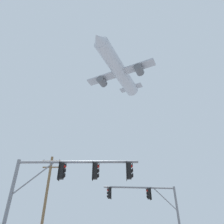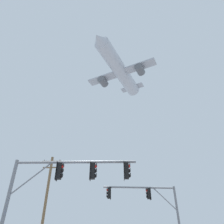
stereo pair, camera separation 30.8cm
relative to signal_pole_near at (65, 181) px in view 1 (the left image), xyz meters
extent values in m
cylinder|color=slate|center=(-2.89, -0.05, -1.61)|extent=(0.20, 0.20, 5.67)
cylinder|color=slate|center=(0.64, 0.01, 1.08)|extent=(7.05, 0.27, 0.15)
cylinder|color=slate|center=(-1.83, -0.03, 0.16)|extent=(2.17, 0.12, 1.90)
cube|color=black|center=(3.60, 0.06, 0.55)|extent=(0.27, 0.32, 0.90)
cylinder|color=black|center=(3.60, 0.06, 1.06)|extent=(0.05, 0.05, 0.12)
cube|color=black|center=(3.46, 0.06, 0.55)|extent=(0.03, 0.46, 1.04)
sphere|color=red|center=(3.75, 0.06, 0.82)|extent=(0.20, 0.20, 0.20)
cylinder|color=black|center=(3.81, 0.06, 0.88)|extent=(0.04, 0.21, 0.21)
sphere|color=black|center=(3.75, 0.06, 0.54)|extent=(0.20, 0.20, 0.20)
cylinder|color=black|center=(3.81, 0.06, 0.60)|extent=(0.04, 0.21, 0.21)
sphere|color=black|center=(3.75, 0.06, 0.26)|extent=(0.20, 0.20, 0.20)
cylinder|color=black|center=(3.81, 0.06, 0.32)|extent=(0.04, 0.21, 0.21)
cube|color=black|center=(1.66, 0.03, 0.55)|extent=(0.27, 0.32, 0.90)
cylinder|color=black|center=(1.66, 0.03, 1.06)|extent=(0.05, 0.05, 0.12)
cube|color=black|center=(1.52, 0.03, 0.55)|extent=(0.03, 0.46, 1.04)
sphere|color=red|center=(1.81, 0.03, 0.82)|extent=(0.20, 0.20, 0.20)
cylinder|color=black|center=(1.87, 0.03, 0.88)|extent=(0.04, 0.21, 0.21)
sphere|color=black|center=(1.81, 0.03, 0.54)|extent=(0.20, 0.20, 0.20)
cylinder|color=black|center=(1.87, 0.03, 0.60)|extent=(0.04, 0.21, 0.21)
sphere|color=black|center=(1.81, 0.03, 0.26)|extent=(0.20, 0.20, 0.20)
cylinder|color=black|center=(1.87, 0.03, 0.32)|extent=(0.04, 0.21, 0.21)
cube|color=black|center=(-0.28, 0.00, 0.55)|extent=(0.27, 0.32, 0.90)
cylinder|color=black|center=(-0.28, 0.00, 1.06)|extent=(0.05, 0.05, 0.12)
cube|color=black|center=(-0.42, -0.01, 0.55)|extent=(0.03, 0.46, 1.04)
sphere|color=red|center=(-0.13, 0.00, 0.82)|extent=(0.20, 0.20, 0.20)
cylinder|color=black|center=(-0.07, 0.00, 0.88)|extent=(0.04, 0.21, 0.21)
sphere|color=black|center=(-0.13, 0.00, 0.54)|extent=(0.20, 0.20, 0.20)
cylinder|color=black|center=(-0.07, 0.00, 0.60)|extent=(0.04, 0.21, 0.21)
sphere|color=black|center=(-0.13, 0.00, 0.26)|extent=(0.20, 0.20, 0.20)
cylinder|color=black|center=(-0.07, 0.00, 0.32)|extent=(0.04, 0.21, 0.21)
cylinder|color=slate|center=(8.17, 8.38, -1.54)|extent=(0.20, 0.20, 5.81)
cylinder|color=slate|center=(4.92, 7.99, 1.21)|extent=(6.50, 0.92, 0.15)
cylinder|color=slate|center=(7.19, 8.26, 0.27)|extent=(2.01, 0.32, 1.94)
cube|color=black|center=(2.20, 7.67, 0.69)|extent=(0.30, 0.35, 0.90)
cylinder|color=black|center=(2.20, 7.67, 1.20)|extent=(0.05, 0.05, 0.12)
cube|color=black|center=(2.34, 7.69, 0.69)|extent=(0.08, 0.46, 1.04)
sphere|color=red|center=(2.05, 7.65, 0.96)|extent=(0.20, 0.20, 0.20)
cylinder|color=black|center=(1.99, 7.65, 1.02)|extent=(0.06, 0.21, 0.21)
sphere|color=black|center=(2.05, 7.65, 0.68)|extent=(0.20, 0.20, 0.20)
cylinder|color=black|center=(1.99, 7.65, 0.74)|extent=(0.06, 0.21, 0.21)
sphere|color=black|center=(2.05, 7.65, 0.40)|extent=(0.20, 0.20, 0.20)
cylinder|color=black|center=(1.99, 7.65, 0.46)|extent=(0.06, 0.21, 0.21)
cube|color=black|center=(5.77, 8.09, 0.69)|extent=(0.30, 0.35, 0.90)
cylinder|color=black|center=(5.77, 8.09, 1.20)|extent=(0.05, 0.05, 0.12)
cube|color=black|center=(5.90, 8.11, 0.69)|extent=(0.08, 0.46, 1.04)
sphere|color=red|center=(5.62, 8.08, 0.96)|extent=(0.20, 0.20, 0.20)
cylinder|color=black|center=(5.56, 8.07, 1.02)|extent=(0.06, 0.21, 0.21)
sphere|color=black|center=(5.62, 8.08, 0.68)|extent=(0.20, 0.20, 0.20)
cylinder|color=black|center=(5.56, 8.07, 0.74)|extent=(0.06, 0.21, 0.21)
sphere|color=black|center=(5.62, 8.08, 0.40)|extent=(0.20, 0.20, 0.20)
cylinder|color=black|center=(5.56, 8.07, 0.46)|extent=(0.06, 0.21, 0.21)
cylinder|color=brown|center=(-4.55, 10.95, 0.40)|extent=(0.28, 0.28, 9.69)
cube|color=brown|center=(-4.55, 10.95, 4.75)|extent=(2.20, 0.12, 0.12)
cube|color=brown|center=(-4.55, 10.95, 4.05)|extent=(1.80, 0.12, 0.12)
cylinder|color=gray|center=(-5.45, 10.95, 4.87)|extent=(0.10, 0.10, 0.18)
cylinder|color=gray|center=(-3.65, 10.95, 4.87)|extent=(0.10, 0.10, 0.18)
cylinder|color=#B7BCC6|center=(3.59, 26.65, 33.03)|extent=(10.78, 18.58, 3.35)
cone|color=#B7BCC6|center=(-0.70, 17.09, 33.03)|extent=(3.85, 3.41, 3.18)
cone|color=#B7BCC6|center=(7.83, 36.12, 33.03)|extent=(3.46, 3.08, 2.85)
cube|color=#A8ADB7|center=(3.80, 27.13, 32.53)|extent=(17.19, 9.39, 0.38)
cylinder|color=#595B60|center=(8.35, 25.09, 31.52)|extent=(2.75, 3.07, 1.89)
cylinder|color=#595B60|center=(-0.75, 29.17, 31.52)|extent=(2.75, 3.07, 1.89)
cube|color=#333338|center=(6.93, 34.11, 34.92)|extent=(1.43, 2.78, 3.98)
cube|color=#A8ADB7|center=(7.02, 34.30, 33.34)|extent=(6.51, 4.29, 0.21)
camera|label=1|loc=(2.96, -11.88, -2.77)|focal=33.27mm
camera|label=2|loc=(3.26, -11.87, -2.77)|focal=33.27mm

